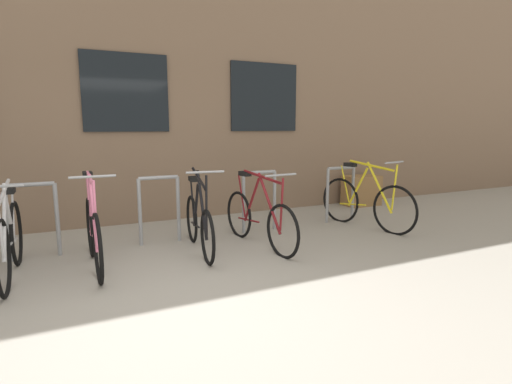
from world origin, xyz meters
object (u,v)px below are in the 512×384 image
(bicycle_silver, at_px, (10,241))
(planter_box, at_px, (361,190))
(bicycle_black, at_px, (199,223))
(bicycle_pink, at_px, (93,232))
(bicycle_maroon, at_px, (259,218))
(bicycle_yellow, at_px, (366,202))

(bicycle_silver, distance_m, planter_box, 6.13)
(bicycle_black, bearing_deg, bicycle_pink, -176.87)
(bicycle_pink, relative_size, bicycle_black, 1.05)
(bicycle_black, bearing_deg, bicycle_silver, -178.86)
(bicycle_black, height_order, planter_box, bicycle_black)
(bicycle_maroon, xyz_separation_m, bicycle_silver, (-2.84, 0.07, 0.02))
(bicycle_black, relative_size, bicycle_maroon, 0.92)
(bicycle_silver, bearing_deg, bicycle_maroon, -1.49)
(bicycle_pink, xyz_separation_m, planter_box, (5.12, 1.59, -0.10))
(bicycle_yellow, relative_size, bicycle_maroon, 0.98)
(bicycle_maroon, bearing_deg, planter_box, 27.93)
(bicycle_silver, bearing_deg, bicycle_yellow, 1.24)
(bicycle_black, bearing_deg, planter_box, 21.44)
(bicycle_silver, height_order, planter_box, bicycle_silver)
(bicycle_black, bearing_deg, bicycle_maroon, -8.30)
(bicycle_pink, distance_m, bicycle_yellow, 3.99)
(bicycle_yellow, relative_size, bicycle_silver, 1.01)
(bicycle_pink, bearing_deg, bicycle_yellow, 1.88)
(bicycle_yellow, xyz_separation_m, planter_box, (1.13, 1.46, -0.10))
(bicycle_black, distance_m, bicycle_silver, 2.05)
(bicycle_silver, bearing_deg, bicycle_black, 1.14)
(bicycle_pink, distance_m, planter_box, 5.36)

